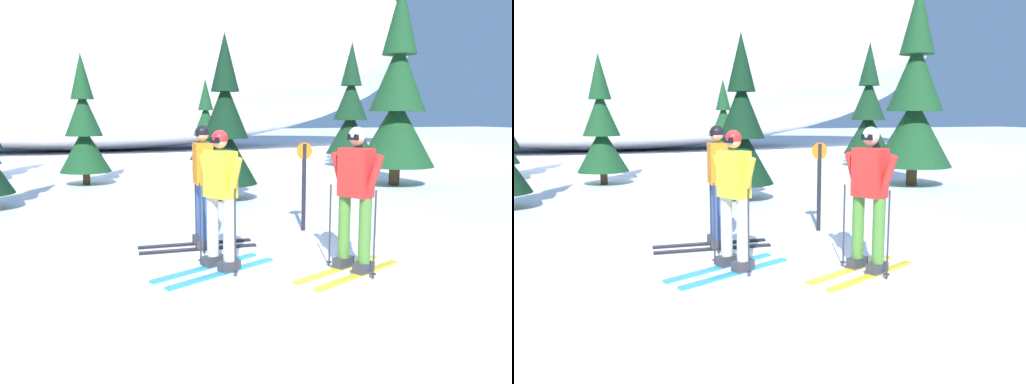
# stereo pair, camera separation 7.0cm
# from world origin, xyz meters

# --- Properties ---
(ground_plane) EXTENTS (120.00, 120.00, 0.00)m
(ground_plane) POSITION_xyz_m (0.00, 0.00, 0.00)
(ground_plane) COLOR white
(skier_red_jacket) EXTENTS (1.64, 1.01, 1.81)m
(skier_red_jacket) POSITION_xyz_m (0.83, -0.53, 0.95)
(skier_red_jacket) COLOR gold
(skier_red_jacket) RESTS_ON ground
(skier_orange_jacket) EXTENTS (1.74, 0.78, 1.81)m
(skier_orange_jacket) POSITION_xyz_m (-0.67, 1.24, 0.95)
(skier_orange_jacket) COLOR black
(skier_orange_jacket) RESTS_ON ground
(skier_yellow_jacket) EXTENTS (1.70, 1.08, 1.77)m
(skier_yellow_jacket) POSITION_xyz_m (-0.72, 0.10, 0.93)
(skier_yellow_jacket) COLOR #2893CC
(skier_yellow_jacket) RESTS_ON ground
(pine_tree_center_left) EXTENTS (1.40, 1.40, 3.64)m
(pine_tree_center_left) POSITION_xyz_m (-2.23, 8.83, 1.52)
(pine_tree_center_left) COLOR #47301E
(pine_tree_center_left) RESTS_ON ground
(pine_tree_center) EXTENTS (1.46, 1.46, 3.78)m
(pine_tree_center) POSITION_xyz_m (0.79, 5.12, 1.58)
(pine_tree_center) COLOR #47301E
(pine_tree_center) RESTS_ON ground
(pine_tree_center_right) EXTENTS (1.25, 1.25, 3.23)m
(pine_tree_center_right) POSITION_xyz_m (1.99, 11.89, 1.35)
(pine_tree_center_right) COLOR #47301E
(pine_tree_center_right) RESTS_ON ground
(pine_tree_right) EXTENTS (2.10, 2.10, 5.44)m
(pine_tree_right) POSITION_xyz_m (5.90, 5.85, 2.28)
(pine_tree_right) COLOR #47301E
(pine_tree_right) RESTS_ON ground
(pine_tree_far_right) EXTENTS (1.80, 1.80, 4.65)m
(pine_tree_far_right) POSITION_xyz_m (7.44, 11.00, 1.95)
(pine_tree_far_right) COLOR #47301E
(pine_tree_far_right) RESTS_ON ground
(snow_ridge_background) EXTENTS (39.46, 15.08, 13.02)m
(snow_ridge_background) POSITION_xyz_m (-1.57, 22.97, 6.51)
(snow_ridge_background) COLOR white
(snow_ridge_background) RESTS_ON ground
(trail_marker_post) EXTENTS (0.28, 0.07, 1.50)m
(trail_marker_post) POSITION_xyz_m (1.19, 1.71, 0.85)
(trail_marker_post) COLOR black
(trail_marker_post) RESTS_ON ground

